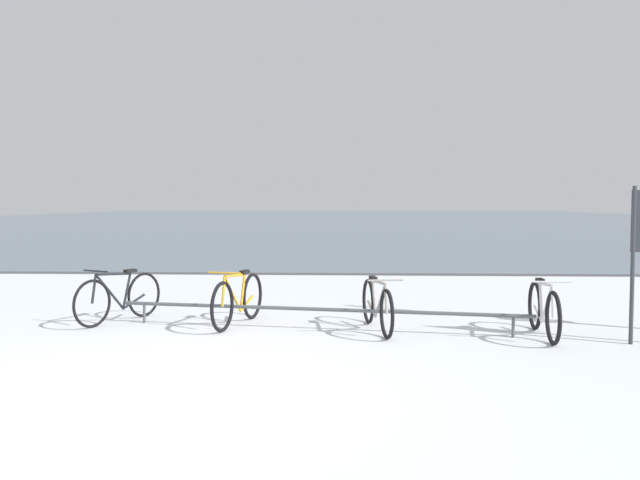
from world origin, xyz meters
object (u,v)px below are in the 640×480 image
Objects in this scene: bicycle_0 at (119,297)px; bicycle_3 at (544,310)px; bicycle_2 at (377,306)px; bicycle_1 at (238,300)px.

bicycle_3 is (5.81, -0.80, -0.01)m from bicycle_0.
bicycle_3 is at bearing -8.57° from bicycle_2.
bicycle_0 is at bearing 174.80° from bicycle_1.
bicycle_3 is (2.12, -0.32, 0.01)m from bicycle_2.
bicycle_3 is (4.05, -0.64, -0.01)m from bicycle_1.
bicycle_1 is (1.75, -0.16, 0.00)m from bicycle_0.
bicycle_1 is at bearing 170.98° from bicycle_3.
bicycle_2 is at bearing 171.43° from bicycle_3.
bicycle_2 is 2.14m from bicycle_3.
bicycle_0 is 0.89× the size of bicycle_2.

